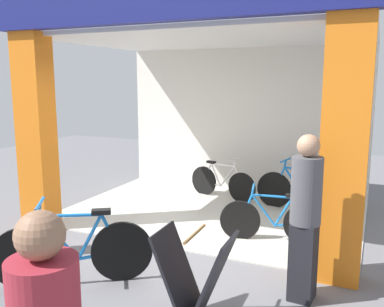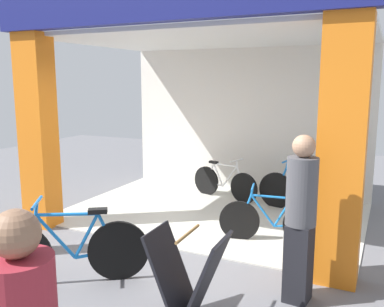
% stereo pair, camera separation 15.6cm
% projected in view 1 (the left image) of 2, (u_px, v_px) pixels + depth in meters
% --- Properties ---
extents(ground_plane, '(17.56, 17.56, 0.00)m').
position_uv_depth(ground_plane, '(167.00, 248.00, 5.58)').
color(ground_plane, slate).
rests_on(ground_plane, ground).
extents(shop_facade, '(4.98, 3.64, 3.73)m').
position_uv_depth(shop_facade, '(211.00, 96.00, 6.66)').
color(shop_facade, beige).
rests_on(shop_facade, ground).
extents(bicycle_inside_0, '(1.39, 0.47, 0.79)m').
position_uv_depth(bicycle_inside_0, '(222.00, 182.00, 7.86)').
color(bicycle_inside_0, black).
rests_on(bicycle_inside_0, ground).
extents(bicycle_inside_1, '(1.40, 0.43, 0.79)m').
position_uv_depth(bicycle_inside_1, '(272.00, 220.00, 5.75)').
color(bicycle_inside_1, black).
rests_on(bicycle_inside_1, ground).
extents(bicycle_inside_2, '(1.59, 0.44, 0.88)m').
position_uv_depth(bicycle_inside_2, '(302.00, 192.00, 7.05)').
color(bicycle_inside_2, black).
rests_on(bicycle_inside_2, ground).
extents(bicycle_parked_0, '(1.45, 1.00, 0.95)m').
position_uv_depth(bicycle_parked_0, '(74.00, 251.00, 4.54)').
color(bicycle_parked_0, black).
rests_on(bicycle_parked_0, ground).
extents(sandwich_board_sign, '(0.72, 0.51, 0.87)m').
position_uv_depth(sandwich_board_sign, '(195.00, 277.00, 3.83)').
color(sandwich_board_sign, black).
rests_on(sandwich_board_sign, ground).
extents(pedestrian_3, '(0.33, 0.33, 1.70)m').
position_uv_depth(pedestrian_3, '(305.00, 217.00, 4.16)').
color(pedestrian_3, black).
rests_on(pedestrian_3, ground).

